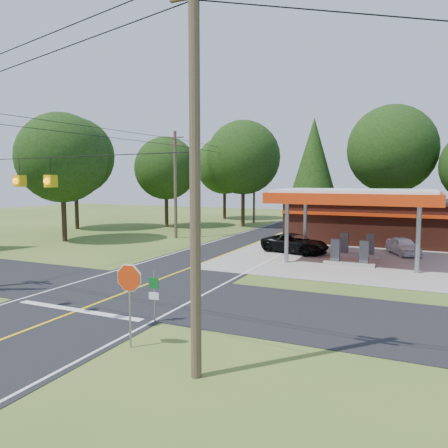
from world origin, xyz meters
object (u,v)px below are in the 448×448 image
at_px(suv_car, 295,244).
at_px(octagonal_stop_sign, 129,284).
at_px(sedan_car, 403,246).
at_px(gas_canopy, 355,198).

bearing_deg(suv_car, octagonal_stop_sign, -165.04).
xyz_separation_m(sedan_car, octagonal_stop_sign, (-7.50, -23.01, 1.50)).
bearing_deg(octagonal_stop_sign, gas_canopy, 76.69).
xyz_separation_m(gas_canopy, octagonal_stop_sign, (-4.50, -19.01, -2.12)).
height_order(suv_car, sedan_car, suv_car).
relative_size(suv_car, octagonal_stop_sign, 1.80).
bearing_deg(sedan_car, octagonal_stop_sign, -133.28).
xyz_separation_m(gas_canopy, suv_car, (-4.50, 1.50, -3.55)).
bearing_deg(suv_car, sedan_car, -56.61).
distance_m(gas_canopy, sedan_car, 6.17).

